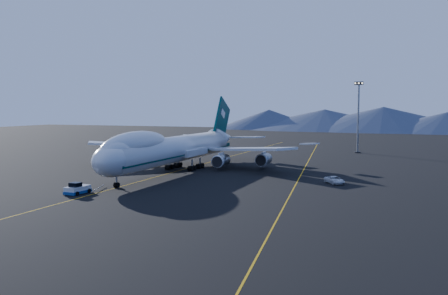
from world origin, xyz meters
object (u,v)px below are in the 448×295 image
(pushback_tug, at_px, (78,190))
(service_van, at_px, (334,180))
(boeing_747, at_px, (175,148))
(floodlight_mast, at_px, (358,117))

(pushback_tug, relative_size, service_van, 0.94)
(boeing_747, bearing_deg, service_van, -7.76)
(service_van, bearing_deg, floodlight_mast, 57.13)
(boeing_747, distance_m, pushback_tug, 35.53)
(boeing_747, distance_m, floodlight_mast, 77.81)
(service_van, bearing_deg, pushback_tug, 179.35)
(boeing_747, relative_size, pushback_tug, 13.81)
(service_van, bearing_deg, boeing_747, 137.16)
(pushback_tug, height_order, service_van, pushback_tug)
(service_van, relative_size, floodlight_mast, 0.22)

